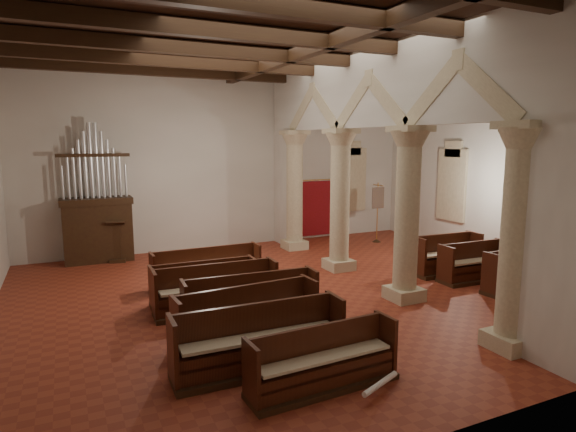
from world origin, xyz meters
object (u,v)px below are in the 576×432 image
Objects in this scene: processional_banner at (377,221)px; aisle_pew_0 at (517,278)px; lectern at (117,244)px; nave_pew_0 at (323,369)px; pipe_organ at (97,218)px.

aisle_pew_0 is at bearing -91.09° from processional_banner.
aisle_pew_0 is (8.67, -7.41, -0.19)m from lectern.
aisle_pew_0 is at bearing 14.78° from nave_pew_0.
processional_banner is at bearing 47.91° from nave_pew_0.
pipe_organ is 2.36× the size of aisle_pew_0.
processional_banner is at bearing 83.00° from aisle_pew_0.
nave_pew_0 is 1.32× the size of aisle_pew_0.
pipe_organ is 1.02m from lectern.
pipe_organ reaches higher than aisle_pew_0.
nave_pew_0 is (-7.03, -8.55, -0.46)m from processional_banner.
pipe_organ is 1.99× the size of processional_banner.
nave_pew_0 is at bearing -127.06° from processional_banner.
aisle_pew_0 is (6.64, 2.09, 0.05)m from nave_pew_0.
processional_banner is (9.06, -0.95, 0.22)m from lectern.
lectern is (0.51, -0.31, -0.82)m from pipe_organ.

